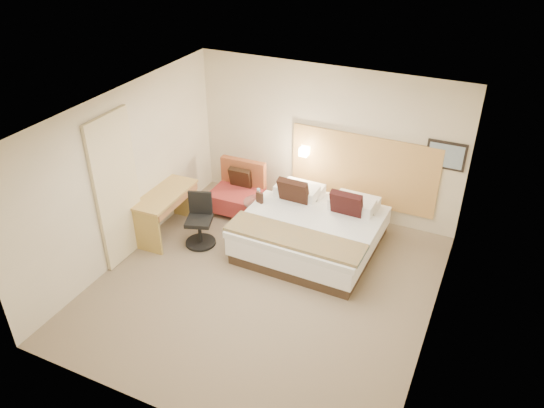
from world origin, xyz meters
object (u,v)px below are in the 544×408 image
at_px(bed, 312,230).
at_px(lounge_chair, 238,193).
at_px(desk, 166,202).
at_px(desk_chair, 200,224).
at_px(side_table, 258,214).

xyz_separation_m(bed, lounge_chair, (-1.66, 0.54, 0.03)).
bearing_deg(desk, desk_chair, -0.89).
relative_size(desk, desk_chair, 1.44).
bearing_deg(desk_chair, desk, 179.11).
bearing_deg(bed, lounge_chair, 162.04).
xyz_separation_m(lounge_chair, side_table, (0.63, -0.43, -0.05)).
bearing_deg(lounge_chair, bed, -17.96).
relative_size(bed, side_table, 3.36).
height_order(bed, side_table, bed).
distance_m(side_table, desk_chair, 1.04).
distance_m(bed, desk_chair, 1.85).
bearing_deg(side_table, lounge_chair, 145.50).
xyz_separation_m(bed, desk_chair, (-1.73, -0.66, 0.03)).
height_order(bed, lounge_chair, bed).
bearing_deg(bed, desk_chair, -159.14).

